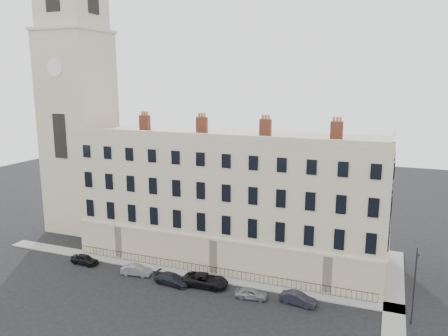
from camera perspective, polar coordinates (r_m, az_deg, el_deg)
The scene contains 13 objects.
ground at distance 43.76m, azimuth 3.13°, elevation -17.87°, with size 160.00×160.00×0.00m, color black.
terrace at distance 53.28m, azimuth 1.14°, elevation -3.71°, with size 36.22×12.22×17.00m.
church_tower at distance 65.43m, azimuth -18.56°, elevation 8.44°, with size 8.00×8.13×44.00m.
pavement_terrace at distance 51.33m, azimuth -6.01°, elevation -13.21°, with size 48.00×2.00×0.12m, color gray.
pavement_east_return at distance 49.21m, azimuth 21.34°, elevation -15.11°, with size 2.00×24.00×0.12m, color gray.
railings at distance 49.89m, azimuth -1.60°, elevation -13.28°, with size 35.00×0.04×0.96m.
car_a at distance 55.22m, azimuth -17.75°, elevation -11.29°, with size 1.38×3.44×1.17m, color black.
car_b at distance 50.95m, azimuth -11.36°, elevation -12.95°, with size 1.20×3.45×1.14m, color slate.
car_c at distance 48.24m, azimuth -6.77°, elevation -14.21°, with size 1.65×4.07×1.18m, color black.
car_d at distance 47.54m, azimuth -2.42°, elevation -14.43°, with size 2.24×4.86×1.35m, color black.
car_e at distance 45.28m, azimuth 3.59°, elevation -16.02°, with size 1.29×3.20×1.09m, color gray.
car_f at distance 44.72m, azimuth 9.66°, elevation -16.48°, with size 1.24×3.56×1.17m, color black.
streetlamp at distance 42.78m, azimuth 23.64°, elevation -13.54°, with size 0.22×1.57×7.27m.
Camera 1 is at (11.72, -36.33, 21.38)m, focal length 35.00 mm.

